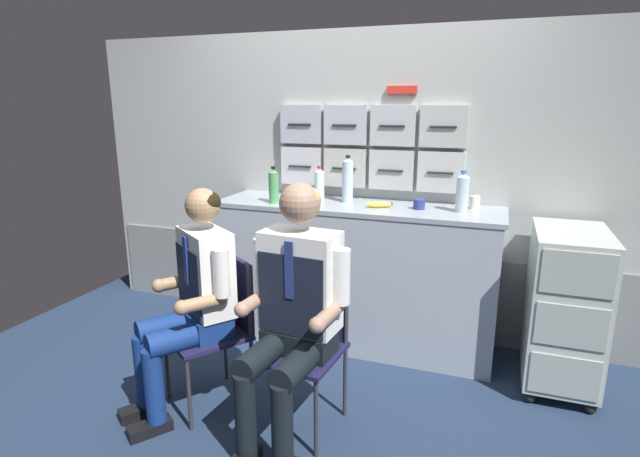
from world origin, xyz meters
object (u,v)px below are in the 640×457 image
(crew_member_left, at_px, (192,294))
(folding_chair_right, at_px, (308,329))
(crew_member_right, at_px, (293,303))
(espresso_cup_small, at_px, (475,202))
(folding_chair_left, at_px, (222,315))
(snack_banana, at_px, (379,205))
(sparkling_bottle_green, at_px, (274,186))
(service_trolley, at_px, (564,305))

(crew_member_left, xyz_separation_m, folding_chair_right, (0.61, 0.13, -0.16))
(crew_member_right, xyz_separation_m, espresso_cup_small, (0.75, 1.22, 0.32))
(folding_chair_left, bearing_deg, folding_chair_right, -0.33)
(snack_banana, bearing_deg, crew_member_right, -99.01)
(folding_chair_left, relative_size, sparkling_bottle_green, 3.34)
(service_trolley, xyz_separation_m, crew_member_left, (-1.91, -0.94, 0.16))
(service_trolley, height_order, espresso_cup_small, espresso_cup_small)
(folding_chair_right, height_order, snack_banana, snack_banana)
(crew_member_left, height_order, folding_chair_right, crew_member_left)
(service_trolley, distance_m, espresso_cup_small, 0.81)
(service_trolley, xyz_separation_m, crew_member_right, (-1.31, -0.97, 0.21))
(folding_chair_right, relative_size, crew_member_right, 0.64)
(sparkling_bottle_green, relative_size, espresso_cup_small, 2.94)
(service_trolley, height_order, sparkling_bottle_green, sparkling_bottle_green)
(crew_member_right, xyz_separation_m, sparkling_bottle_green, (-0.54, 0.96, 0.40))
(folding_chair_left, distance_m, espresso_cup_small, 1.73)
(service_trolley, bearing_deg, crew_member_right, -143.45)
(folding_chair_right, xyz_separation_m, snack_banana, (0.15, 0.90, 0.50))
(sparkling_bottle_green, bearing_deg, service_trolley, 0.36)
(folding_chair_left, height_order, crew_member_right, crew_member_right)
(folding_chair_left, height_order, sparkling_bottle_green, sparkling_bottle_green)
(crew_member_left, relative_size, crew_member_right, 0.95)
(folding_chair_right, xyz_separation_m, espresso_cup_small, (0.74, 1.06, 0.53))
(crew_member_left, height_order, sparkling_bottle_green, sparkling_bottle_green)
(crew_member_left, bearing_deg, service_trolley, 26.37)
(espresso_cup_small, bearing_deg, folding_chair_right, -124.83)
(crew_member_left, xyz_separation_m, espresso_cup_small, (1.35, 1.19, 0.36))
(service_trolley, height_order, folding_chair_left, service_trolley)
(folding_chair_right, bearing_deg, espresso_cup_small, 55.17)
(folding_chair_right, distance_m, espresso_cup_small, 1.40)
(crew_member_left, height_order, crew_member_right, crew_member_right)
(crew_member_right, relative_size, sparkling_bottle_green, 5.19)
(folding_chair_right, height_order, espresso_cup_small, espresso_cup_small)
(snack_banana, bearing_deg, folding_chair_right, -99.63)
(espresso_cup_small, bearing_deg, service_trolley, -23.85)
(folding_chair_left, distance_m, sparkling_bottle_green, 1.00)
(service_trolley, distance_m, crew_member_left, 2.13)
(crew_member_right, distance_m, espresso_cup_small, 1.47)
(service_trolley, xyz_separation_m, espresso_cup_small, (-0.56, 0.25, 0.53))
(service_trolley, bearing_deg, crew_member_left, -153.63)
(folding_chair_left, bearing_deg, sparkling_bottle_green, 93.21)
(service_trolley, bearing_deg, espresso_cup_small, 156.15)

